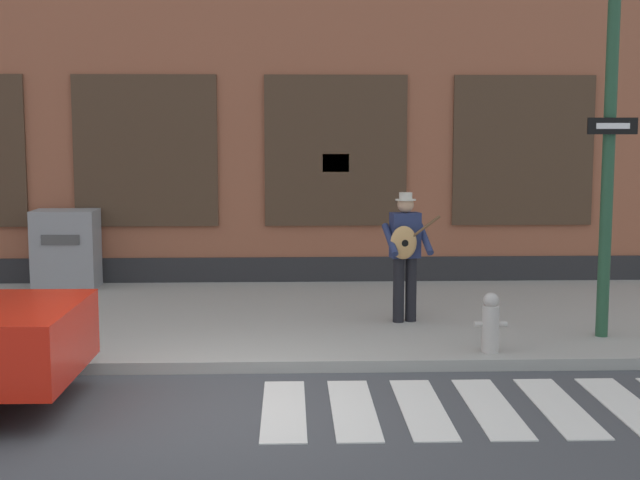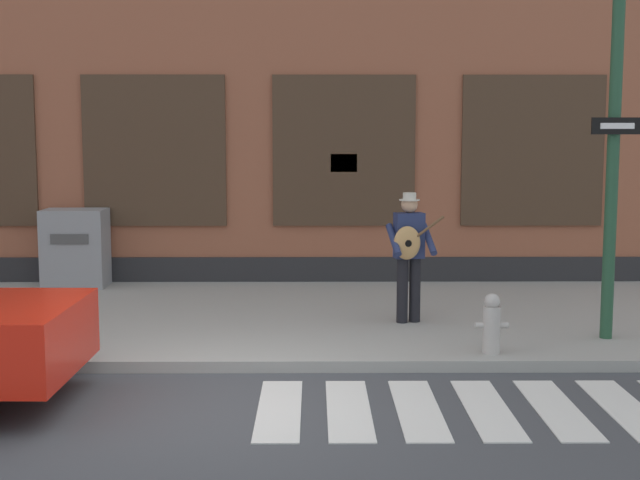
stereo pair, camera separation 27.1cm
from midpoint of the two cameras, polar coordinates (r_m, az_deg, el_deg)
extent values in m
plane|color=#424449|center=(8.90, -8.04, -10.59)|extent=(160.00, 160.00, 0.00)
cube|color=#9E9E99|center=(12.57, -6.22, -5.01)|extent=(28.00, 5.25, 0.13)
cube|color=#99563D|center=(17.01, -5.25, 13.19)|extent=(28.00, 4.00, 9.02)
cube|color=#28282B|center=(15.09, -5.50, -2.16)|extent=(28.00, 0.04, 0.55)
cube|color=#473323|center=(15.07, -11.61, 5.60)|extent=(2.37, 0.06, 2.50)
cube|color=black|center=(15.06, -11.62, 5.60)|extent=(2.25, 0.03, 2.38)
cube|color=#473323|center=(14.87, 0.49, 5.73)|extent=(2.37, 0.06, 2.50)
cube|color=black|center=(14.86, 0.49, 5.73)|extent=(2.25, 0.03, 2.38)
cube|color=#473323|center=(15.33, 12.38, 5.60)|extent=(2.37, 0.06, 2.50)
cube|color=black|center=(15.32, 12.39, 5.60)|extent=(2.25, 0.03, 2.38)
cube|color=yellow|center=(14.86, 0.50, 4.95)|extent=(0.44, 0.02, 0.30)
cube|color=silver|center=(8.76, -3.23, -10.79)|extent=(0.42, 1.90, 0.01)
cube|color=silver|center=(8.77, 1.23, -10.75)|extent=(0.42, 1.90, 0.01)
cube|color=silver|center=(8.83, 5.65, -10.66)|extent=(0.42, 1.90, 0.01)
cube|color=silver|center=(8.94, 9.99, -10.51)|extent=(0.42, 1.90, 0.01)
cube|color=silver|center=(9.10, 14.19, -10.30)|extent=(0.42, 1.90, 0.01)
cube|color=silver|center=(9.30, 18.21, -10.05)|extent=(0.42, 1.90, 0.01)
cube|color=silver|center=(9.52, -15.47, -5.02)|extent=(0.06, 0.24, 0.12)
cube|color=silver|center=(8.44, -17.38, -6.62)|extent=(0.06, 0.24, 0.12)
cylinder|color=black|center=(10.15, -20.08, -6.80)|extent=(0.66, 0.25, 0.66)
cylinder|color=black|center=(11.98, 5.20, -3.16)|extent=(0.15, 0.15, 0.86)
cylinder|color=black|center=(11.90, 4.40, -3.22)|extent=(0.15, 0.15, 0.86)
cube|color=navy|center=(11.84, 4.82, 0.31)|extent=(0.41, 0.29, 0.60)
sphere|color=tan|center=(11.80, 4.84, 2.29)|extent=(0.22, 0.22, 0.22)
cylinder|color=beige|center=(11.80, 4.85, 2.58)|extent=(0.28, 0.28, 0.02)
cylinder|color=beige|center=(11.79, 4.85, 2.82)|extent=(0.18, 0.18, 0.09)
cylinder|color=navy|center=(11.83, 6.08, 0.09)|extent=(0.18, 0.52, 0.39)
cylinder|color=navy|center=(11.68, 3.85, 0.03)|extent=(0.18, 0.52, 0.39)
ellipsoid|color=tan|center=(11.66, 4.71, -0.17)|extent=(0.38, 0.19, 0.44)
cylinder|color=black|center=(11.60, 4.80, -0.21)|extent=(0.09, 0.03, 0.09)
cylinder|color=brown|center=(11.70, 5.96, 0.73)|extent=(0.47, 0.12, 0.34)
cylinder|color=#234C33|center=(11.37, 17.40, 7.18)|extent=(0.15, 0.15, 5.28)
cube|color=black|center=(11.26, 17.56, 6.97)|extent=(0.60, 0.05, 0.20)
cube|color=white|center=(11.25, 17.59, 6.97)|extent=(0.40, 0.03, 0.07)
cube|color=gray|center=(15.04, -16.43, -0.55)|extent=(1.01, 0.69, 1.27)
cube|color=#4C4C4C|center=(14.68, -16.80, 0.00)|extent=(0.60, 0.02, 0.16)
cylinder|color=#B2ADA8|center=(10.47, 10.12, -5.62)|extent=(0.20, 0.20, 0.55)
sphere|color=#B2ADA8|center=(10.40, 10.16, -3.82)|extent=(0.18, 0.18, 0.18)
cylinder|color=#B2ADA8|center=(10.43, 9.37, -5.34)|extent=(0.10, 0.07, 0.07)
cylinder|color=#B2ADA8|center=(10.49, 10.88, -5.31)|extent=(0.10, 0.07, 0.07)
camera|label=1|loc=(0.14, -90.77, -0.10)|focal=50.00mm
camera|label=2|loc=(0.14, 89.23, 0.10)|focal=50.00mm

